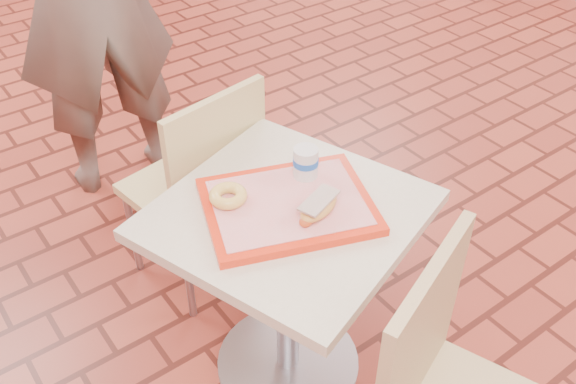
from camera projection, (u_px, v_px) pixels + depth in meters
wainscot_band at (420, 73)px, 2.62m from camera, size 8.00×10.00×1.00m
main_table at (288, 268)px, 1.83m from camera, size 0.64×0.64×0.67m
chair_main_back at (201, 181)px, 2.13m from camera, size 0.43×0.43×0.82m
serving_tray at (288, 206)px, 1.68m from camera, size 0.43×0.34×0.03m
ring_donut at (228, 196)px, 1.66m from camera, size 0.12×0.12×0.03m
long_john_donut at (318, 207)px, 1.62m from camera, size 0.15×0.11×0.04m
paper_cup at (306, 162)px, 1.73m from camera, size 0.07×0.07×0.09m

